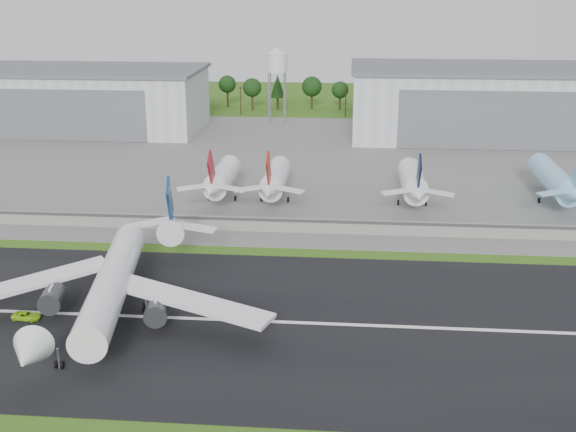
# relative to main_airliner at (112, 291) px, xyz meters

# --- Properties ---
(ground) EXTENTS (600.00, 600.00, 0.00)m
(ground) POSITION_rel_main_airliner_xyz_m (15.61, -9.57, -4.89)
(ground) COLOR #355915
(ground) RESTS_ON ground
(runway) EXTENTS (320.00, 60.00, 0.10)m
(runway) POSITION_rel_main_airliner_xyz_m (15.61, 0.43, -4.84)
(runway) COLOR black
(runway) RESTS_ON ground
(runway_centerline) EXTENTS (220.00, 1.00, 0.02)m
(runway_centerline) POSITION_rel_main_airliner_xyz_m (15.61, 0.43, -4.78)
(runway_centerline) COLOR white
(runway_centerline) RESTS_ON runway
(apron) EXTENTS (320.00, 150.00, 0.10)m
(apron) POSITION_rel_main_airliner_xyz_m (15.61, 110.43, -4.84)
(apron) COLOR slate
(apron) RESTS_ON ground
(blast_fence) EXTENTS (240.00, 0.61, 3.50)m
(blast_fence) POSITION_rel_main_airliner_xyz_m (15.61, 45.42, -3.09)
(blast_fence) COLOR gray
(blast_fence) RESTS_ON ground
(hangar_west) EXTENTS (97.00, 44.00, 23.20)m
(hangar_west) POSITION_rel_main_airliner_xyz_m (-64.39, 155.35, 6.74)
(hangar_west) COLOR silver
(hangar_west) RESTS_ON ground
(hangar_east) EXTENTS (102.00, 47.00, 25.20)m
(hangar_east) POSITION_rel_main_airliner_xyz_m (90.61, 155.35, 7.73)
(hangar_east) COLOR silver
(hangar_east) RESTS_ON ground
(water_tower) EXTENTS (8.40, 8.40, 29.40)m
(water_tower) POSITION_rel_main_airliner_xyz_m (10.61, 175.43, 19.66)
(water_tower) COLOR #99999E
(water_tower) RESTS_ON ground
(utility_poles) EXTENTS (230.00, 3.00, 12.00)m
(utility_poles) POSITION_rel_main_airliner_xyz_m (15.61, 190.43, -4.89)
(utility_poles) COLOR black
(utility_poles) RESTS_ON ground
(treeline) EXTENTS (320.00, 16.00, 22.00)m
(treeline) POSITION_rel_main_airliner_xyz_m (15.61, 205.43, -4.89)
(treeline) COLOR black
(treeline) RESTS_ON ground
(main_airliner) EXTENTS (56.61, 59.17, 18.17)m
(main_airliner) POSITION_rel_main_airliner_xyz_m (0.00, 0.00, 0.00)
(main_airliner) COLOR white
(main_airliner) RESTS_ON runway
(ground_vehicle) EXTENTS (4.90, 2.41, 1.34)m
(ground_vehicle) POSITION_rel_main_airliner_xyz_m (-14.45, -2.30, -4.13)
(ground_vehicle) COLOR #AAE61B
(ground_vehicle) RESTS_ON runway
(parked_jet_red_a) EXTENTS (7.36, 31.29, 16.75)m
(parked_jet_red_a) POSITION_rel_main_airliner_xyz_m (6.89, 67.00, 1.35)
(parked_jet_red_a) COLOR white
(parked_jet_red_a) RESTS_ON ground
(parked_jet_red_b) EXTENTS (7.36, 31.29, 16.77)m
(parked_jet_red_b) POSITION_rel_main_airliner_xyz_m (20.67, 67.01, 1.37)
(parked_jet_red_b) COLOR white
(parked_jet_red_b) RESTS_ON ground
(parked_jet_navy) EXTENTS (7.36, 31.29, 16.91)m
(parked_jet_navy) POSITION_rel_main_airliner_xyz_m (55.88, 67.02, 1.50)
(parked_jet_navy) COLOR white
(parked_jet_navy) RESTS_ON ground
(parked_jet_skyblue) EXTENTS (7.36, 37.29, 16.99)m
(parked_jet_skyblue) POSITION_rel_main_airliner_xyz_m (92.17, 72.03, 1.52)
(parked_jet_skyblue) COLOR #8DCEF3
(parked_jet_skyblue) RESTS_ON ground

